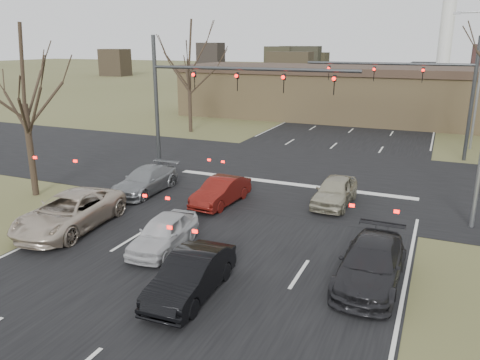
% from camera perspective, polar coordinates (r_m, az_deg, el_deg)
% --- Properties ---
extents(ground, '(360.00, 360.00, 0.00)m').
position_cam_1_polar(ground, '(15.13, -9.39, -13.71)').
color(ground, brown).
rests_on(ground, ground).
extents(road_main, '(14.00, 300.00, 0.02)m').
position_cam_1_polar(road_main, '(71.67, 17.69, 9.54)').
color(road_main, black).
rests_on(road_main, ground).
extents(road_cross, '(200.00, 14.00, 0.02)m').
position_cam_1_polar(road_cross, '(27.94, 7.34, 0.60)').
color(road_cross, black).
rests_on(road_cross, ground).
extents(building, '(42.40, 10.40, 5.30)m').
position_cam_1_polar(building, '(49.42, 17.40, 9.95)').
color(building, '#91774E').
rests_on(building, ground).
extents(mast_arm_near, '(12.12, 0.24, 8.00)m').
position_cam_1_polar(mast_arm_near, '(27.11, -4.36, 11.09)').
color(mast_arm_near, '#383A3D').
rests_on(mast_arm_near, ground).
extents(mast_arm_far, '(11.12, 0.24, 8.00)m').
position_cam_1_polar(mast_arm_far, '(34.01, 21.85, 10.96)').
color(mast_arm_far, '#383A3D').
rests_on(mast_arm_far, ground).
extents(streetlight_right_far, '(2.34, 0.25, 10.00)m').
position_cam_1_polar(streetlight_right_far, '(37.99, 27.01, 11.68)').
color(streetlight_right_far, gray).
rests_on(streetlight_right_far, ground).
extents(tree_left_near, '(5.10, 5.10, 8.50)m').
position_cam_1_polar(tree_left_near, '(25.32, -25.31, 12.65)').
color(tree_left_near, black).
rests_on(tree_left_near, ground).
extents(tree_left_far, '(5.70, 5.70, 9.50)m').
position_cam_1_polar(tree_left_far, '(41.26, -6.34, 15.98)').
color(tree_left_far, black).
rests_on(tree_left_far, ground).
extents(car_silver_suv, '(3.02, 5.64, 1.51)m').
position_cam_1_polar(car_silver_suv, '(20.82, -20.05, -3.68)').
color(car_silver_suv, '#BBAC98').
rests_on(car_silver_suv, ground).
extents(car_white_sedan, '(1.83, 3.91, 1.29)m').
position_cam_1_polar(car_white_sedan, '(18.00, -9.29, -6.35)').
color(car_white_sedan, '#BABABC').
rests_on(car_white_sedan, ground).
extents(car_black_hatch, '(1.59, 4.12, 1.34)m').
position_cam_1_polar(car_black_hatch, '(14.74, -6.00, -11.47)').
color(car_black_hatch, black).
rests_on(car_black_hatch, ground).
extents(car_charcoal_sedan, '(1.99, 4.74, 1.37)m').
position_cam_1_polar(car_charcoal_sedan, '(15.89, 15.68, -9.81)').
color(car_charcoal_sedan, black).
rests_on(car_charcoal_sedan, ground).
extents(car_grey_ahead, '(1.85, 4.48, 1.29)m').
position_cam_1_polar(car_grey_ahead, '(24.88, -11.44, -0.05)').
color(car_grey_ahead, gray).
rests_on(car_grey_ahead, ground).
extents(car_red_ahead, '(1.68, 3.99, 1.28)m').
position_cam_1_polar(car_red_ahead, '(22.62, -2.35, -1.40)').
color(car_red_ahead, '#56100C').
rests_on(car_red_ahead, ground).
extents(car_silver_ahead, '(1.74, 4.06, 1.37)m').
position_cam_1_polar(car_silver_ahead, '(22.98, 11.49, -1.32)').
color(car_silver_ahead, '#A39E84').
rests_on(car_silver_ahead, ground).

